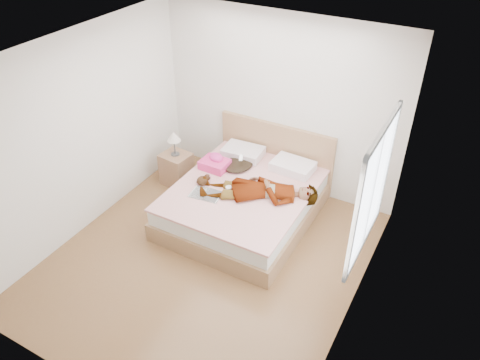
{
  "coord_description": "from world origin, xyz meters",
  "views": [
    {
      "loc": [
        2.42,
        -3.54,
        4.16
      ],
      "look_at": [
        0.0,
        0.85,
        0.7
      ],
      "focal_mm": 35.0,
      "sensor_mm": 36.0,
      "label": 1
    }
  ],
  "objects_px": {
    "coffee_mug": "(229,190)",
    "nightstand": "(176,166)",
    "woman": "(260,187)",
    "towel": "(215,163)",
    "magazine": "(206,194)",
    "bed": "(246,199)",
    "plush_toy": "(203,180)",
    "phone": "(241,158)"
  },
  "relations": [
    {
      "from": "bed",
      "to": "magazine",
      "type": "distance_m",
      "value": 0.63
    },
    {
      "from": "magazine",
      "to": "plush_toy",
      "type": "relative_size",
      "value": 1.86
    },
    {
      "from": "woman",
      "to": "coffee_mug",
      "type": "distance_m",
      "value": 0.4
    },
    {
      "from": "woman",
      "to": "coffee_mug",
      "type": "xyz_separation_m",
      "value": [
        -0.36,
        -0.18,
        -0.06
      ]
    },
    {
      "from": "phone",
      "to": "coffee_mug",
      "type": "relative_size",
      "value": 0.79
    },
    {
      "from": "phone",
      "to": "magazine",
      "type": "relative_size",
      "value": 0.23
    },
    {
      "from": "magazine",
      "to": "coffee_mug",
      "type": "distance_m",
      "value": 0.31
    },
    {
      "from": "woman",
      "to": "bed",
      "type": "relative_size",
      "value": 0.75
    },
    {
      "from": "bed",
      "to": "nightstand",
      "type": "xyz_separation_m",
      "value": [
        -1.31,
        0.18,
        0.02
      ]
    },
    {
      "from": "bed",
      "to": "magazine",
      "type": "height_order",
      "value": "bed"
    },
    {
      "from": "woman",
      "to": "coffee_mug",
      "type": "bearing_deg",
      "value": -87.14
    },
    {
      "from": "woman",
      "to": "towel",
      "type": "distance_m",
      "value": 0.88
    },
    {
      "from": "phone",
      "to": "bed",
      "type": "bearing_deg",
      "value": -73.28
    },
    {
      "from": "phone",
      "to": "towel",
      "type": "distance_m",
      "value": 0.39
    },
    {
      "from": "towel",
      "to": "nightstand",
      "type": "distance_m",
      "value": 0.77
    },
    {
      "from": "towel",
      "to": "coffee_mug",
      "type": "xyz_separation_m",
      "value": [
        0.48,
        -0.44,
        -0.03
      ]
    },
    {
      "from": "coffee_mug",
      "to": "nightstand",
      "type": "xyz_separation_m",
      "value": [
        -1.19,
        0.46,
        -0.26
      ]
    },
    {
      "from": "woman",
      "to": "bed",
      "type": "height_order",
      "value": "bed"
    },
    {
      "from": "magazine",
      "to": "nightstand",
      "type": "distance_m",
      "value": 1.16
    },
    {
      "from": "woman",
      "to": "phone",
      "type": "relative_size",
      "value": 15.34
    },
    {
      "from": "phone",
      "to": "woman",
      "type": "bearing_deg",
      "value": -62.26
    },
    {
      "from": "towel",
      "to": "coffee_mug",
      "type": "relative_size",
      "value": 3.06
    },
    {
      "from": "woman",
      "to": "nightstand",
      "type": "height_order",
      "value": "nightstand"
    },
    {
      "from": "bed",
      "to": "coffee_mug",
      "type": "distance_m",
      "value": 0.42
    },
    {
      "from": "towel",
      "to": "magazine",
      "type": "distance_m",
      "value": 0.67
    },
    {
      "from": "woman",
      "to": "bed",
      "type": "xyz_separation_m",
      "value": [
        -0.25,
        0.1,
        -0.34
      ]
    },
    {
      "from": "towel",
      "to": "woman",
      "type": "bearing_deg",
      "value": -17.18
    },
    {
      "from": "bed",
      "to": "nightstand",
      "type": "relative_size",
      "value": 2.33
    },
    {
      "from": "woman",
      "to": "towel",
      "type": "relative_size",
      "value": 3.95
    },
    {
      "from": "towel",
      "to": "nightstand",
      "type": "relative_size",
      "value": 0.44
    },
    {
      "from": "woman",
      "to": "towel",
      "type": "xyz_separation_m",
      "value": [
        -0.84,
        0.26,
        -0.02
      ]
    },
    {
      "from": "towel",
      "to": "nightstand",
      "type": "height_order",
      "value": "nightstand"
    },
    {
      "from": "phone",
      "to": "coffee_mug",
      "type": "bearing_deg",
      "value": -99.91
    },
    {
      "from": "magazine",
      "to": "coffee_mug",
      "type": "xyz_separation_m",
      "value": [
        0.25,
        0.18,
        0.04
      ]
    },
    {
      "from": "magazine",
      "to": "coffee_mug",
      "type": "relative_size",
      "value": 3.43
    },
    {
      "from": "woman",
      "to": "plush_toy",
      "type": "relative_size",
      "value": 6.57
    },
    {
      "from": "phone",
      "to": "nightstand",
      "type": "height_order",
      "value": "nightstand"
    },
    {
      "from": "coffee_mug",
      "to": "phone",
      "type": "bearing_deg",
      "value": 103.7
    },
    {
      "from": "magazine",
      "to": "towel",
      "type": "bearing_deg",
      "value": 110.67
    },
    {
      "from": "coffee_mug",
      "to": "nightstand",
      "type": "distance_m",
      "value": 1.31
    },
    {
      "from": "woman",
      "to": "coffee_mug",
      "type": "relative_size",
      "value": 12.08
    },
    {
      "from": "woman",
      "to": "magazine",
      "type": "bearing_deg",
      "value": -82.96
    }
  ]
}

